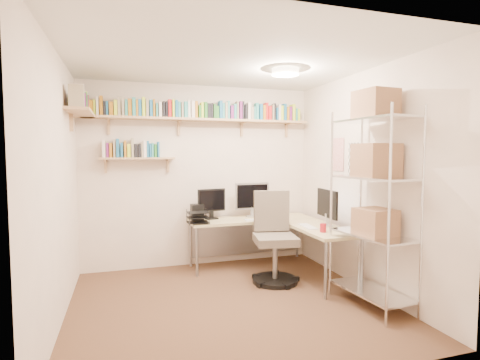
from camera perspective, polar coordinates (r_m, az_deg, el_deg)
name	(u,v)px	position (r m, az deg, el deg)	size (l,w,h in m)	color
ground	(230,303)	(4.11, -1.57, -18.26)	(3.20, 3.20, 0.00)	#462E1E
room_shell	(230,155)	(3.81, -1.56, 3.86)	(3.24, 3.04, 2.52)	beige
wall_shelves	(172,118)	(5.02, -10.37, 9.33)	(3.12, 1.09, 0.80)	tan
corner_desk	(260,221)	(5.02, 3.05, -6.33)	(1.78, 1.69, 1.15)	tan
office_chair	(274,244)	(4.66, 5.22, -9.63)	(0.58, 0.59, 1.10)	black
wire_rack	(375,172)	(3.96, 19.87, 1.12)	(0.50, 0.90, 2.19)	silver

